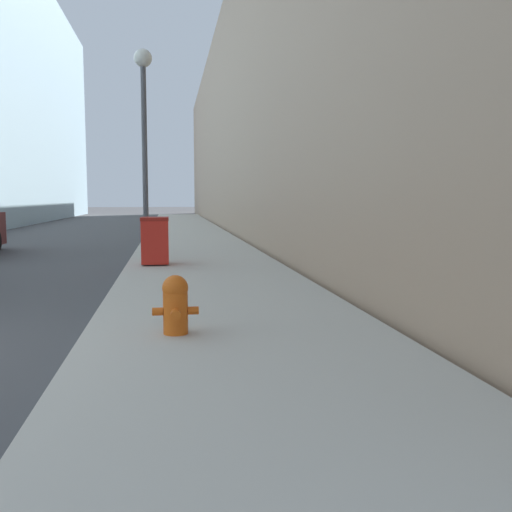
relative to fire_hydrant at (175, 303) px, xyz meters
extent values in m
cube|color=#ADA89E|center=(0.73, 17.38, -0.42)|extent=(3.56, 60.00, 0.15)
cube|color=#9E7F66|center=(8.62, 25.38, 5.02)|extent=(12.00, 60.00, 11.04)
cylinder|color=#D15614|center=(0.00, 0.00, -0.11)|extent=(0.28, 0.28, 0.47)
sphere|color=#D15614|center=(0.00, 0.00, 0.17)|extent=(0.29, 0.29, 0.29)
cylinder|color=#D15614|center=(0.00, 0.00, 0.26)|extent=(0.08, 0.08, 0.06)
cylinder|color=#D15614|center=(0.00, -0.19, -0.09)|extent=(0.11, 0.12, 0.11)
cylinder|color=#D15614|center=(-0.20, 0.00, -0.09)|extent=(0.12, 0.09, 0.09)
cylinder|color=#D15614|center=(0.20, 0.00, -0.09)|extent=(0.12, 0.09, 0.09)
cube|color=red|center=(-0.39, 6.81, 0.17)|extent=(0.61, 0.68, 0.97)
cube|color=maroon|center=(-0.39, 6.81, 0.70)|extent=(0.63, 0.70, 0.08)
cylinder|color=black|center=(-0.65, 7.10, -0.27)|extent=(0.05, 0.16, 0.16)
cylinder|color=black|center=(-0.13, 7.10, -0.27)|extent=(0.05, 0.16, 0.16)
cylinder|color=#4C4C51|center=(-0.68, 9.24, -0.22)|extent=(0.27, 0.27, 0.25)
cylinder|color=#4C4C51|center=(-0.68, 9.24, 2.14)|extent=(0.14, 0.14, 4.97)
sphere|color=silver|center=(-0.68, 9.24, 4.81)|extent=(0.47, 0.47, 0.47)
camera|label=1|loc=(-0.05, -6.35, 1.17)|focal=40.00mm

